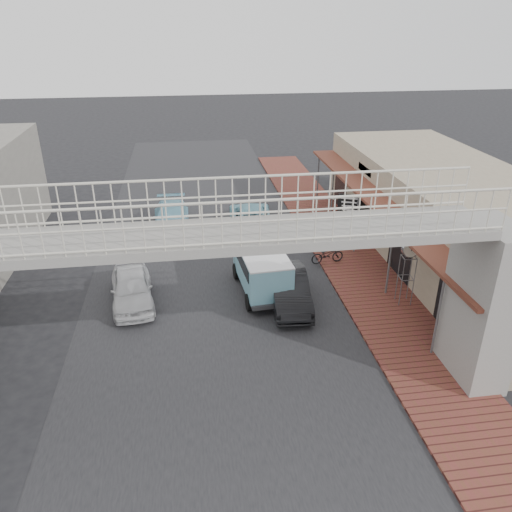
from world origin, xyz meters
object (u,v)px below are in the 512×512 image
object	(u,v)px
angkot_far	(171,218)
angkot_van	(262,266)
motorcycle_near	(327,255)
dark_sedan	(289,289)
motorcycle_far	(321,233)
street_clock	(410,252)
arrow_sign	(365,205)
angkot_curb	(251,217)
white_hatchback	(132,288)

from	to	relation	value
angkot_far	angkot_van	size ratio (longest dim) A/B	1.14
angkot_van	motorcycle_near	bearing A→B (deg)	27.41
dark_sedan	motorcycle_far	distance (m)	5.72
street_clock	angkot_van	bearing A→B (deg)	166.09
dark_sedan	angkot_far	xyz separation A→B (m)	(-4.55, 8.28, -0.00)
motorcycle_far	arrow_sign	world-z (taller)	arrow_sign
dark_sedan	angkot_curb	size ratio (longest dim) A/B	0.85
white_hatchback	angkot_curb	bearing A→B (deg)	43.84
motorcycle_far	street_clock	distance (m)	6.25
motorcycle_near	street_clock	xyz separation A→B (m)	(1.98, -3.76, 1.74)
angkot_curb	arrow_sign	distance (m)	6.24
street_clock	arrow_sign	bearing A→B (deg)	94.24
angkot_curb	street_clock	xyz separation A→B (m)	(4.78, -8.47, 1.59)
angkot_curb	arrow_sign	world-z (taller)	arrow_sign
motorcycle_far	arrow_sign	size ratio (longest dim) A/B	0.68
white_hatchback	motorcycle_near	bearing A→B (deg)	7.32
street_clock	arrow_sign	xyz separation A→B (m)	(-0.02, 4.82, 0.13)
angkot_far	white_hatchback	bearing A→B (deg)	-101.09
angkot_far	motorcycle_far	size ratio (longest dim) A/B	2.33
motorcycle_near	white_hatchback	bearing A→B (deg)	96.47
white_hatchback	motorcycle_far	bearing A→B (deg)	18.87
white_hatchback	motorcycle_far	size ratio (longest dim) A/B	2.00
arrow_sign	dark_sedan	bearing A→B (deg)	-115.16
white_hatchback	motorcycle_far	distance (m)	9.57
angkot_curb	angkot_van	bearing A→B (deg)	89.06
white_hatchback	motorcycle_near	size ratio (longest dim) A/B	2.52
angkot_van	angkot_curb	bearing A→B (deg)	81.33
angkot_curb	motorcycle_near	world-z (taller)	angkot_curb
angkot_curb	dark_sedan	bearing A→B (deg)	96.31
white_hatchback	street_clock	world-z (taller)	street_clock
angkot_van	motorcycle_far	world-z (taller)	angkot_van
white_hatchback	street_clock	xyz separation A→B (m)	(10.36, -1.62, 1.59)
angkot_curb	motorcycle_near	distance (m)	5.48
angkot_van	motorcycle_far	bearing A→B (deg)	44.72
dark_sedan	motorcycle_far	size ratio (longest dim) A/B	2.06
angkot_far	street_clock	size ratio (longest dim) A/B	1.73
dark_sedan	angkot_far	size ratio (longest dim) A/B	0.88
white_hatchback	arrow_sign	size ratio (longest dim) A/B	1.36
angkot_van	angkot_far	bearing A→B (deg)	112.08
angkot_far	street_clock	distance (m)	12.75
motorcycle_near	angkot_van	bearing A→B (deg)	114.09
motorcycle_near	street_clock	world-z (taller)	street_clock
angkot_far	street_clock	bearing A→B (deg)	-45.17
motorcycle_far	arrow_sign	distance (m)	2.61
angkot_curb	angkot_far	bearing A→B (deg)	-3.83
street_clock	motorcycle_far	bearing A→B (deg)	110.83
dark_sedan	angkot_van	size ratio (longest dim) A/B	1.01
dark_sedan	white_hatchback	bearing A→B (deg)	175.13
motorcycle_near	angkot_curb	bearing A→B (deg)	22.92
dark_sedan	street_clock	world-z (taller)	street_clock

